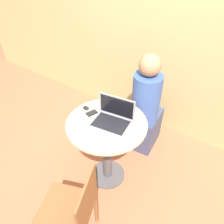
{
  "coord_description": "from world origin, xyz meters",
  "views": [
    {
      "loc": [
        0.87,
        -1.17,
        2.08
      ],
      "look_at": [
        0.02,
        0.05,
        0.88
      ],
      "focal_mm": 35.0,
      "sensor_mm": 36.0,
      "label": 1
    }
  ],
  "objects_px": {
    "cell_phone": "(92,113)",
    "chair_empty": "(73,212)",
    "person_seated": "(146,111)",
    "laptop": "(112,119)"
  },
  "relations": [
    {
      "from": "cell_phone",
      "to": "chair_empty",
      "type": "distance_m",
      "value": 0.85
    },
    {
      "from": "chair_empty",
      "to": "person_seated",
      "type": "bearing_deg",
      "value": 93.36
    },
    {
      "from": "laptop",
      "to": "cell_phone",
      "type": "bearing_deg",
      "value": -177.75
    },
    {
      "from": "cell_phone",
      "to": "person_seated",
      "type": "distance_m",
      "value": 0.71
    },
    {
      "from": "laptop",
      "to": "chair_empty",
      "type": "xyz_separation_m",
      "value": [
        0.12,
        -0.7,
        -0.38
      ]
    },
    {
      "from": "cell_phone",
      "to": "chair_empty",
      "type": "xyz_separation_m",
      "value": [
        0.36,
        -0.7,
        -0.34
      ]
    },
    {
      "from": "laptop",
      "to": "cell_phone",
      "type": "distance_m",
      "value": 0.23
    },
    {
      "from": "laptop",
      "to": "person_seated",
      "type": "distance_m",
      "value": 0.66
    },
    {
      "from": "laptop",
      "to": "person_seated",
      "type": "bearing_deg",
      "value": 85.32
    },
    {
      "from": "cell_phone",
      "to": "person_seated",
      "type": "bearing_deg",
      "value": 65.14
    }
  ]
}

